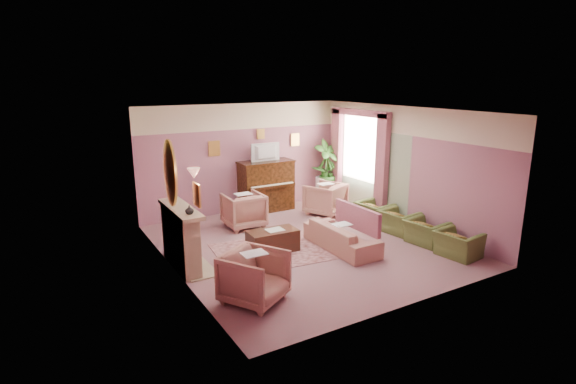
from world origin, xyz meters
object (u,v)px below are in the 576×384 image
olive_chair_b (426,228)px  olive_chair_d (374,209)px  olive_chair_a (458,240)px  floral_armchair_left (244,208)px  sofa (341,231)px  side_table (325,189)px  coffee_table (273,241)px  floral_armchair_front (254,274)px  olive_chair_c (399,218)px  piano (266,186)px  television (267,151)px  floral_armchair_right (325,197)px

olive_chair_b → olive_chair_d: bearing=90.0°
olive_chair_a → floral_armchair_left: bearing=126.8°
sofa → side_table: bearing=60.4°
olive_chair_b → coffee_table: bearing=157.3°
floral_armchair_front → olive_chair_c: floral_armchair_front is taller
coffee_table → floral_armchair_front: bearing=-126.4°
piano → coffee_table: 2.98m
olive_chair_d → floral_armchair_front: bearing=-154.0°
side_table → floral_armchair_front: bearing=-135.3°
television → floral_armchair_right: bearing=-42.1°
television → sofa: television is taller
coffee_table → olive_chair_c: (3.00, -0.44, 0.12)m
television → coffee_table: (-1.26, -2.62, -1.38)m
olive_chair_d → side_table: 2.25m
coffee_table → floral_armchair_right: 2.89m
floral_armchair_front → coffee_table: bearing=53.6°
floral_armchair_left → olive_chair_b: (2.84, -2.98, -0.11)m
piano → floral_armchair_left: piano is taller
floral_armchair_front → olive_chair_c: 4.43m
floral_armchair_right → olive_chair_a: 3.71m
television → floral_armchair_left: bearing=-141.0°
olive_chair_a → side_table: bearing=88.7°
olive_chair_d → olive_chair_b: bearing=-90.0°
television → olive_chair_a: television is taller
side_table → coffee_table: bearing=-139.8°
sofa → olive_chair_a: 2.28m
floral_armchair_right → side_table: floral_armchair_right is taller
olive_chair_a → sofa: bearing=138.5°
olive_chair_a → olive_chair_c: (0.00, 1.64, 0.00)m
sofa → side_table: size_ratio=2.61×
floral_armchair_left → olive_chair_c: floral_armchair_left is taller
floral_armchair_front → olive_chair_a: size_ratio=1.13×
floral_armchair_front → piano: bearing=60.1°
piano → television: 0.95m
television → olive_chair_b: (1.74, -3.87, -1.26)m
sofa → piano: bearing=90.5°
coffee_table → floral_armchair_front: (-1.24, -1.69, 0.23)m
sofa → olive_chair_a: bearing=-41.5°
olive_chair_a → side_table: (0.11, 4.70, 0.01)m
piano → floral_armchair_left: size_ratio=1.55×
piano → olive_chair_d: piano is taller
floral_armchair_right → piano: bearing=136.5°
olive_chair_c → side_table: (0.11, 3.06, 0.01)m
floral_armchair_right → olive_chair_d: size_ratio=1.13×
olive_chair_c → olive_chair_d: same height
floral_armchair_left → olive_chair_d: size_ratio=1.13×
television → piano: bearing=90.0°
piano → floral_armchair_right: 1.58m
television → floral_armchair_right: (1.14, -1.03, -1.15)m
olive_chair_c → olive_chair_d: size_ratio=1.00×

